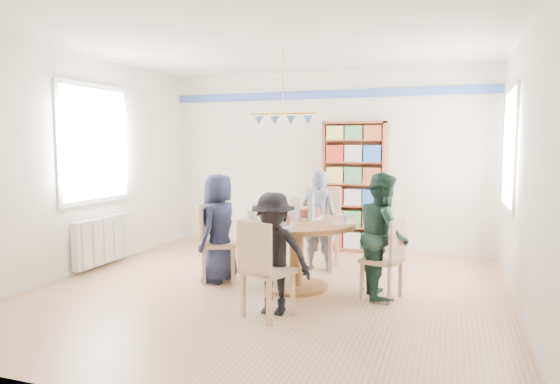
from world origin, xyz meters
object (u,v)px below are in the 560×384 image
at_px(chair_left, 212,238).
at_px(bookshelf, 354,188).
at_px(person_left, 219,228).
at_px(person_right, 383,235).
at_px(person_near, 273,253).
at_px(chair_right, 388,255).
at_px(dining_table, 297,239).
at_px(chair_far, 321,223).
at_px(radiator, 102,240).
at_px(chair_near, 262,265).
at_px(person_far, 319,220).

bearing_deg(chair_left, bookshelf, 59.83).
relative_size(person_left, person_right, 0.96).
bearing_deg(person_near, chair_right, 40.89).
height_order(dining_table, chair_far, chair_far).
bearing_deg(dining_table, radiator, 177.89).
distance_m(chair_left, person_left, 0.15).
bearing_deg(dining_table, person_near, -87.69).
distance_m(chair_left, bookshelf, 2.54).
height_order(chair_left, chair_near, chair_left).
bearing_deg(radiator, dining_table, -2.11).
bearing_deg(chair_left, chair_right, -1.15).
bearing_deg(person_far, dining_table, 89.24).
bearing_deg(person_far, chair_right, 136.74).
distance_m(chair_near, person_near, 0.19).
xyz_separation_m(person_left, person_far, (0.96, 0.90, 0.01)).
height_order(chair_left, chair_far, chair_far).
xyz_separation_m(dining_table, person_near, (0.03, -0.86, 0.02)).
height_order(chair_left, person_right, person_right).
bearing_deg(chair_far, bookshelf, 78.46).
height_order(person_far, bookshelf, bookshelf).
relative_size(chair_near, person_near, 0.79).
distance_m(chair_left, chair_right, 2.03).
xyz_separation_m(chair_left, person_left, (0.08, 0.01, 0.12)).
height_order(chair_near, person_far, person_far).
relative_size(radiator, chair_left, 1.09).
xyz_separation_m(chair_right, person_near, (-0.97, -0.80, 0.11)).
distance_m(person_near, bookshelf, 3.03).
bearing_deg(person_left, chair_left, -79.70).
height_order(radiator, dining_table, dining_table).
bearing_deg(person_right, chair_right, -157.48).
xyz_separation_m(radiator, person_far, (2.70, 0.79, 0.29)).
distance_m(chair_right, chair_far, 1.49).
relative_size(radiator, chair_right, 1.20).
bearing_deg(chair_left, chair_far, 45.86).
bearing_deg(dining_table, chair_far, 89.62).
distance_m(chair_left, chair_far, 1.48).
bearing_deg(dining_table, chair_right, -3.42).
height_order(radiator, person_near, person_near).
distance_m(chair_far, person_near, 1.90).
xyz_separation_m(dining_table, bookshelf, (0.23, 2.14, 0.39)).
distance_m(radiator, chair_near, 2.90).
bearing_deg(bookshelf, radiator, -144.97).
distance_m(chair_left, person_right, 1.97).
xyz_separation_m(chair_far, person_left, (-0.95, -1.05, 0.05)).
bearing_deg(chair_near, person_right, 48.01).
xyz_separation_m(chair_left, person_near, (1.06, -0.84, 0.07)).
bearing_deg(person_far, chair_far, -83.36).
bearing_deg(bookshelf, person_left, -118.60).
bearing_deg(chair_right, person_far, 136.02).
height_order(chair_right, person_far, person_far).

